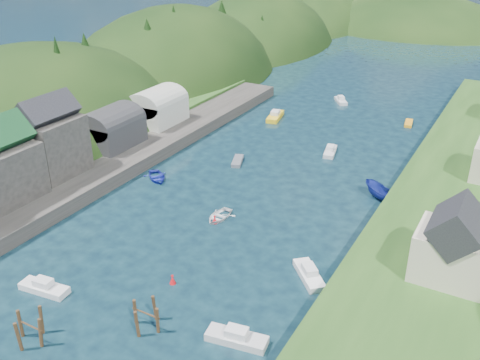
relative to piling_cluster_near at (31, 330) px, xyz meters
The scene contains 13 objects.
ground 53.12m from the piling_cluster_near, 85.53° to the left, with size 600.00×600.00×0.00m, color black.
hillside_left 88.49m from the piling_cluster_near, 117.67° to the left, with size 44.00×245.56×52.00m.
far_hills 177.44m from the piling_cluster_near, 88.27° to the left, with size 103.00×68.00×44.00m.
hill_trees 68.50m from the piling_cluster_near, 86.36° to the left, with size 91.52×154.19×12.68m.
quay_left 30.35m from the piling_cluster_near, 130.89° to the left, with size 12.00×110.00×2.00m, color #2D2B28.
terrace_left_grass 35.33m from the piling_cluster_near, 139.50° to the left, with size 12.00×110.00×2.50m, color #234719.
boat_sheds 47.47m from the piling_cluster_near, 117.53° to the left, with size 7.00×21.00×7.50m.
terrace_right 51.89m from the piling_cluster_near, 55.84° to the left, with size 16.00×120.00×2.40m, color #234719.
piling_cluster_near is the anchor object (origin of this frame).
piling_cluster_far 10.22m from the piling_cluster_near, 39.17° to the left, with size 3.12×2.92×3.42m.
channel_buoy_near 14.47m from the piling_cluster_near, 65.25° to the left, with size 0.70×0.70×1.10m.
channel_buoy_far 26.05m from the piling_cluster_near, 82.54° to the left, with size 0.70×0.70×1.10m.
moored_boats 33.24m from the piling_cluster_near, 78.67° to the left, with size 36.13×89.71×2.15m.
Camera 1 is at (30.23, -26.04, 34.24)m, focal length 40.00 mm.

